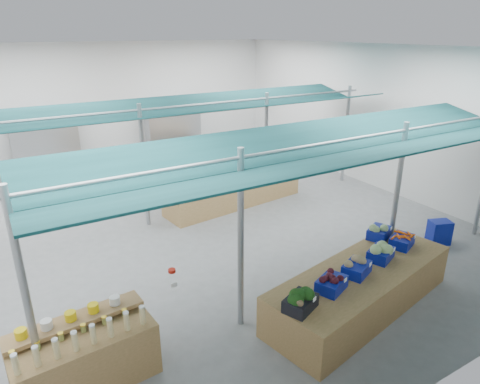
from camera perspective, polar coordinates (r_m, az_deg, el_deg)
The scene contains 24 objects.
floor at distance 10.89m, azimuth -6.22°, elevation -4.07°, with size 13.00×13.00×0.00m, color slate.
hall at distance 11.38m, azimuth -9.85°, elevation 10.83°, with size 13.00×13.00×13.00m.
pole_grid at distance 9.13m, azimuth 2.28°, elevation 3.28°, with size 10.00×4.60×3.00m.
awnings at distance 8.89m, azimuth 2.37°, elevation 9.25°, with size 9.50×7.08×0.30m.
back_shelving_left at distance 15.53m, azimuth -24.44°, elevation 5.69°, with size 2.00×0.50×2.00m, color #B23F33.
back_shelving_right at distance 16.58m, azimuth -8.85°, elevation 8.17°, with size 2.00×0.50×2.00m, color #B23F33.
bottle_shelf at distance 6.53m, azimuth -20.00°, elevation -19.79°, with size 1.89×1.25×1.09m.
veg_counter at distance 7.87m, azimuth 15.83°, elevation -12.23°, with size 3.81×1.27×0.74m, color olive.
fruit_counter at distance 11.81m, azimuth -0.76°, elevation 0.34°, with size 4.02×0.96×0.86m, color olive.
far_counter at distance 14.30m, azimuth -10.06°, elevation 3.75°, with size 4.90×0.98×0.88m, color olive.
crate_stack at distance 10.69m, azimuth 25.02°, elevation -4.89°, with size 0.46×0.32×0.55m, color navy.
vendor_left at distance 12.12m, azimuth -8.31°, elevation 2.54°, with size 0.59×0.39×1.61m, color #15488D.
vendor_right at distance 12.87m, azimuth -0.91°, elevation 3.85°, with size 0.78×0.61×1.61m, color #B7162F.
crate_broccoli at distance 6.44m, azimuth 8.08°, elevation -14.04°, with size 0.60×0.51×0.35m.
crate_beets at distance 6.95m, azimuth 12.12°, elevation -11.70°, with size 0.60×0.51×0.29m.
crate_celeriac at distance 7.45m, azimuth 15.33°, elevation -9.55°, with size 0.60×0.51×0.31m.
crate_cabbage at distance 8.01m, azimuth 18.29°, elevation -7.51°, with size 0.60×0.51×0.35m.
crate_carrots at distance 8.63m, azimuth 20.78°, elevation -6.09°, with size 0.60×0.51×0.29m.
sparrow at distance 6.22m, azimuth 8.01°, elevation -14.47°, with size 0.12×0.09×0.11m.
pole_ribbon at distance 6.75m, azimuth -9.05°, elevation -10.50°, with size 0.12×0.12×0.28m.
apple_heap_yellow at distance 11.01m, azimuth -4.47°, elevation 2.05°, with size 2.01×1.13×0.27m.
apple_heap_red at distance 12.02m, azimuth 2.61°, elevation 3.71°, with size 1.62×1.04×0.27m.
pineapple at distance 12.67m, azimuth 6.11°, elevation 4.58°, with size 0.14×0.14×0.39m.
crate_extra at distance 8.81m, azimuth 18.09°, elevation -4.92°, with size 0.60×0.52×0.32m.
Camera 1 is at (-4.01, -9.04, 4.56)m, focal length 32.00 mm.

